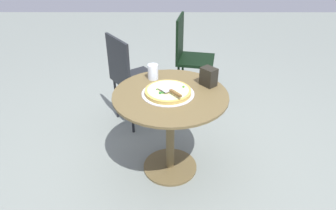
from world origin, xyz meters
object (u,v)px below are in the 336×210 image
pizza_on_tray (168,91)px  patio_chair_near (189,53)px  napkin_dispenser (209,77)px  patio_chair_far (130,74)px  drinking_cup (153,72)px  patio_table (170,116)px  pizza_server (171,91)px

pizza_on_tray → patio_chair_near: (-1.17, 0.22, -0.17)m
pizza_on_tray → napkin_dispenser: (-0.13, 0.29, 0.05)m
napkin_dispenser → patio_chair_far: patio_chair_far is taller
drinking_cup → patio_chair_far: (-0.43, -0.24, -0.22)m
pizza_on_tray → patio_chair_far: bearing=-151.9°
drinking_cup → patio_table: bearing=28.9°
patio_table → patio_chair_far: patio_chair_far is taller
pizza_server → napkin_dispenser: size_ratio=1.44×
napkin_dispenser → patio_chair_near: size_ratio=0.15×
patio_table → patio_chair_near: bearing=170.1°
pizza_server → napkin_dispenser: 0.33m
napkin_dispenser → pizza_on_tray: bearing=-107.8°
pizza_server → patio_table: bearing=-177.2°
pizza_server → patio_chair_near: patio_chair_near is taller
drinking_cup → napkin_dispenser: napkin_dispenser is taller
pizza_server → patio_chair_near: size_ratio=0.21×
patio_table → pizza_on_tray: size_ratio=2.21×
drinking_cup → napkin_dispenser: 0.42m
drinking_cup → patio_chair_far: patio_chair_far is taller
drinking_cup → napkin_dispenser: bearing=75.6°
pizza_on_tray → drinking_cup: 0.26m
pizza_server → napkin_dispenser: bearing=124.5°
patio_table → pizza_on_tray: pizza_on_tray is taller
patio_table → patio_chair_near: patio_chair_near is taller
pizza_on_tray → napkin_dispenser: napkin_dispenser is taller
patio_chair_far → pizza_on_tray: bearing=28.1°
patio_table → patio_chair_far: 0.76m
patio_chair_near → pizza_server: bearing=-9.3°
pizza_on_tray → patio_chair_near: bearing=169.3°
napkin_dispenser → patio_table: bearing=-105.9°
pizza_on_tray → patio_chair_far: patio_chair_far is taller
patio_table → pizza_on_tray: (-0.00, -0.02, 0.20)m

